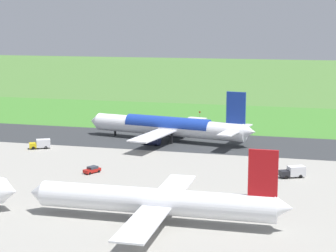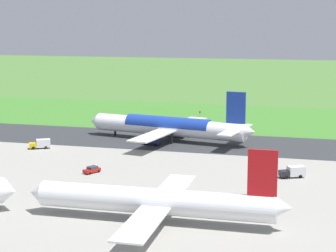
# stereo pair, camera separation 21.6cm
# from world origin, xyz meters

# --- Properties ---
(ground_plane) EXTENTS (800.00, 800.00, 0.00)m
(ground_plane) POSITION_xyz_m (0.00, 0.00, 0.00)
(ground_plane) COLOR #477233
(runway_asphalt) EXTENTS (600.00, 29.04, 0.06)m
(runway_asphalt) POSITION_xyz_m (0.00, 0.00, 0.03)
(runway_asphalt) COLOR #2D3033
(runway_asphalt) RESTS_ON ground
(apron_concrete) EXTENTS (440.00, 110.00, 0.05)m
(apron_concrete) POSITION_xyz_m (0.00, 64.67, 0.03)
(apron_concrete) COLOR gray
(apron_concrete) RESTS_ON ground
(grass_verge_foreground) EXTENTS (600.00, 80.00, 0.04)m
(grass_verge_foreground) POSITION_xyz_m (0.00, -40.58, 0.02)
(grass_verge_foreground) COLOR #3C782B
(grass_verge_foreground) RESTS_ON ground
(airliner_main) EXTENTS (53.93, 44.37, 15.88)m
(airliner_main) POSITION_xyz_m (-6.48, 0.07, 4.35)
(airliner_main) COLOR white
(airliner_main) RESTS_ON ground
(airliner_parked_mid) EXTENTS (48.21, 39.36, 14.10)m
(airliner_parked_mid) POSITION_xyz_m (-22.60, 70.36, 3.85)
(airliner_parked_mid) COLOR white
(airliner_parked_mid) RESTS_ON ground
(service_truck_baggage) EXTENTS (6.19, 4.60, 2.65)m
(service_truck_baggage) POSITION_xyz_m (-44.62, 33.52, 1.40)
(service_truck_baggage) COLOR black
(service_truck_baggage) RESTS_ON ground
(service_car_followme) EXTENTS (3.52, 4.56, 1.62)m
(service_car_followme) POSITION_xyz_m (1.39, 41.49, 0.84)
(service_car_followme) COLOR #B21914
(service_car_followme) RESTS_ON ground
(service_truck_fuel) EXTENTS (6.17, 4.74, 2.65)m
(service_truck_fuel) POSITION_xyz_m (25.58, 19.88, 1.40)
(service_truck_fuel) COLOR gold
(service_truck_fuel) RESTS_ON ground
(no_stopping_sign) EXTENTS (0.60, 0.10, 2.73)m
(no_stopping_sign) POSITION_xyz_m (-6.95, -42.49, 1.62)
(no_stopping_sign) COLOR slate
(no_stopping_sign) RESTS_ON ground
(traffic_cone_orange) EXTENTS (0.40, 0.40, 0.55)m
(traffic_cone_orange) POSITION_xyz_m (-0.52, -38.80, 0.28)
(traffic_cone_orange) COLOR orange
(traffic_cone_orange) RESTS_ON ground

